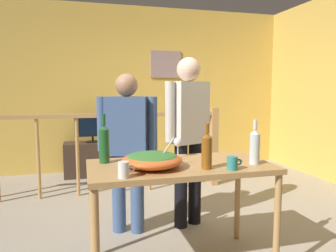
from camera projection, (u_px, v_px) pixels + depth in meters
ground_plane at (182, 228)px, 3.20m from camera, size 6.94×6.94×0.00m
back_wall at (137, 89)px, 5.56m from camera, size 5.34×0.10×2.77m
framed_picture at (166, 64)px, 5.58m from camera, size 0.54×0.03×0.46m
stair_railing at (132, 141)px, 4.28m from camera, size 3.39×0.10×1.12m
tv_console at (93, 159)px, 5.15m from camera, size 0.90×0.40×0.54m
flat_screen_tv at (93, 126)px, 5.06m from camera, size 0.55×0.12×0.43m
serving_table at (180, 175)px, 2.43m from camera, size 1.37×0.70×0.81m
salad_bowl at (152, 159)px, 2.30m from camera, size 0.44×0.44×0.22m
wine_glass at (178, 143)px, 2.67m from camera, size 0.07×0.07×0.16m
wine_bottle_clear at (255, 146)px, 2.41m from camera, size 0.08×0.08×0.34m
wine_bottle_green at (104, 143)px, 2.45m from camera, size 0.08×0.08×0.38m
wine_bottle_amber at (207, 150)px, 2.26m from camera, size 0.07×0.07×0.32m
mug_white at (124, 170)px, 2.04m from camera, size 0.11×0.07×0.10m
mug_teal at (233, 163)px, 2.24m from camera, size 0.11×0.08×0.10m
person_standing_left at (127, 141)px, 3.02m from camera, size 0.54×0.34×1.52m
person_standing_right at (188, 128)px, 3.17m from camera, size 0.51×0.33×1.68m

